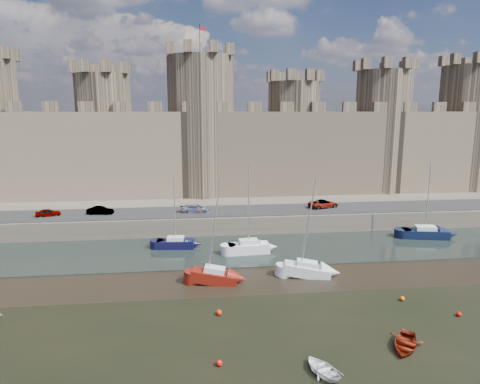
{
  "coord_description": "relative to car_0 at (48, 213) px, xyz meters",
  "views": [
    {
      "loc": [
        0.26,
        -25.51,
        16.94
      ],
      "look_at": [
        5.67,
        22.0,
        7.64
      ],
      "focal_mm": 32.0,
      "sensor_mm": 36.0,
      "label": 1
    }
  ],
  "objects": [
    {
      "name": "ground",
      "position": [
        19.36,
        -33.7,
        -3.05
      ],
      "size": [
        160.0,
        160.0,
        0.0
      ],
      "primitive_type": "plane",
      "color": "black",
      "rests_on": "ground"
    },
    {
      "name": "water_channel",
      "position": [
        19.36,
        -9.7,
        -3.01
      ],
      "size": [
        160.0,
        12.0,
        0.08
      ],
      "primitive_type": "cube",
      "color": "black",
      "rests_on": "ground"
    },
    {
      "name": "quay",
      "position": [
        19.36,
        26.3,
        -1.8
      ],
      "size": [
        160.0,
        60.0,
        2.5
      ],
      "primitive_type": "cube",
      "color": "#4C443A",
      "rests_on": "ground"
    },
    {
      "name": "road",
      "position": [
        19.36,
        0.3,
        -0.5
      ],
      "size": [
        160.0,
        7.0,
        0.1
      ],
      "primitive_type": "cube",
      "color": "black",
      "rests_on": "quay"
    },
    {
      "name": "castle",
      "position": [
        18.72,
        14.3,
        8.63
      ],
      "size": [
        108.5,
        11.0,
        29.0
      ],
      "color": "#42382B",
      "rests_on": "quay"
    },
    {
      "name": "car_0",
      "position": [
        0.0,
        0.0,
        0.0
      ],
      "size": [
        3.42,
        1.99,
        1.09
      ],
      "primitive_type": "imported",
      "rotation": [
        0.0,
        0.0,
        1.8
      ],
      "color": "gray",
      "rests_on": "quay"
    },
    {
      "name": "car_1",
      "position": [
        6.86,
        0.28,
        0.04
      ],
      "size": [
        3.67,
        1.61,
        1.17
      ],
      "primitive_type": "imported",
      "rotation": [
        0.0,
        0.0,
        1.47
      ],
      "color": "gray",
      "rests_on": "quay"
    },
    {
      "name": "car_2",
      "position": [
        20.05,
        -0.11,
        0.06
      ],
      "size": [
        4.3,
        2.11,
        1.21
      ],
      "primitive_type": "imported",
      "rotation": [
        0.0,
        0.0,
        1.47
      ],
      "color": "gray",
      "rests_on": "quay"
    },
    {
      "name": "car_3",
      "position": [
        38.92,
        0.78,
        0.09
      ],
      "size": [
        4.99,
        3.4,
        1.27
      ],
      "primitive_type": "imported",
      "rotation": [
        0.0,
        0.0,
        1.88
      ],
      "color": "gray",
      "rests_on": "quay"
    },
    {
      "name": "sailboat_1",
      "position": [
        17.43,
        -8.12,
        -2.31
      ],
      "size": [
        4.68,
        2.2,
        9.09
      ],
      "rotation": [
        0.0,
        0.0,
        -0.1
      ],
      "color": "black",
      "rests_on": "ground"
    },
    {
      "name": "sailboat_2",
      "position": [
        26.12,
        -11.03,
        -2.21
      ],
      "size": [
        4.99,
        2.22,
        10.53
      ],
      "rotation": [
        0.0,
        0.0,
        0.07
      ],
      "color": "silver",
      "rests_on": "ground"
    },
    {
      "name": "sailboat_3",
      "position": [
        50.33,
        -7.57,
        -2.26
      ],
      "size": [
        6.11,
        3.41,
        10.1
      ],
      "rotation": [
        0.0,
        0.0,
        -0.21
      ],
      "color": "black",
      "rests_on": "ground"
    },
    {
      "name": "sailboat_4",
      "position": [
        21.65,
        -19.37,
        -2.28
      ],
      "size": [
        4.73,
        2.53,
        10.49
      ],
      "rotation": [
        0.0,
        0.0,
        -0.18
      ],
      "color": "maroon",
      "rests_on": "ground"
    },
    {
      "name": "sailboat_5",
      "position": [
        31.18,
        -18.66,
        -2.31
      ],
      "size": [
        5.0,
        2.75,
        10.21
      ],
      "rotation": [
        0.0,
        0.0,
        -0.2
      ],
      "color": "silver",
      "rests_on": "ground"
    },
    {
      "name": "dinghy_2",
      "position": [
        27.79,
        -34.85,
        -2.74
      ],
      "size": [
        2.94,
        3.47,
        0.61
      ],
      "primitive_type": "imported",
      "rotation": [
        1.57,
        0.0,
        3.46
      ],
      "color": "white",
      "rests_on": "ground"
    },
    {
      "name": "dinghy_4",
      "position": [
        34.53,
        -32.82,
        -2.71
      ],
      "size": [
        3.78,
        4.04,
        0.68
      ],
      "primitive_type": "imported",
      "rotation": [
        1.57,
        0.0,
        5.7
      ],
      "color": "maroon",
      "rests_on": "ground"
    },
    {
      "name": "buoy_1",
      "position": [
        21.61,
        -26.14,
        -2.8
      ],
      "size": [
        0.49,
        0.49,
        0.49
      ],
      "primitive_type": "sphere",
      "color": "red",
      "rests_on": "ground"
    },
    {
      "name": "buoy_3",
      "position": [
        38.15,
        -25.3,
        -2.83
      ],
      "size": [
        0.44,
        0.44,
        0.44
      ],
      "primitive_type": "sphere",
      "color": "#E6590A",
      "rests_on": "ground"
    },
    {
      "name": "buoy_4",
      "position": [
        21.17,
        -33.34,
        -2.83
      ],
      "size": [
        0.44,
        0.44,
        0.44
      ],
      "primitive_type": "sphere",
      "color": "red",
      "rests_on": "ground"
    },
    {
      "name": "buoy_5",
      "position": [
        41.4,
        -28.61,
        -2.83
      ],
      "size": [
        0.42,
        0.42,
        0.42
      ],
      "primitive_type": "sphere",
      "color": "red",
      "rests_on": "ground"
    }
  ]
}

